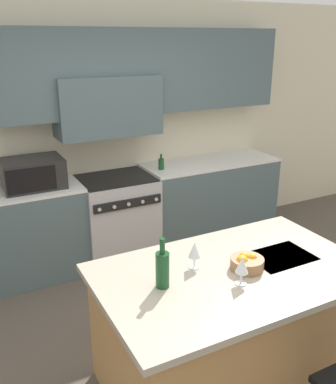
{
  "coord_description": "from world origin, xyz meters",
  "views": [
    {
      "loc": [
        -1.47,
        -2.17,
        2.3
      ],
      "look_at": [
        0.01,
        0.68,
        1.14
      ],
      "focal_mm": 40.0,
      "sensor_mm": 36.0,
      "label": 1
    }
  ],
  "objects": [
    {
      "name": "ground_plane",
      "position": [
        0.0,
        0.0,
        0.0
      ],
      "size": [
        10.0,
        10.0,
        0.0
      ],
      "primitive_type": "plane",
      "color": "brown"
    },
    {
      "name": "back_cabinetry",
      "position": [
        0.0,
        2.13,
        1.61
      ],
      "size": [
        10.0,
        0.46,
        2.7
      ],
      "color": "beige",
      "rests_on": "ground_plane"
    },
    {
      "name": "back_counter",
      "position": [
        -0.0,
        1.89,
        0.47
      ],
      "size": [
        4.0,
        0.62,
        0.94
      ],
      "color": "#4C6066",
      "rests_on": "ground_plane"
    },
    {
      "name": "range_stove",
      "position": [
        0.0,
        1.87,
        0.46
      ],
      "size": [
        0.78,
        0.7,
        0.92
      ],
      "color": "#B7B7BC",
      "rests_on": "ground_plane"
    },
    {
      "name": "microwave",
      "position": [
        -0.82,
        1.89,
        1.08
      ],
      "size": [
        0.56,
        0.43,
        0.28
      ],
      "color": "black",
      "rests_on": "back_counter"
    },
    {
      "name": "kitchen_island",
      "position": [
        0.02,
        -0.21,
        0.45
      ],
      "size": [
        1.76,
        1.08,
        0.89
      ],
      "color": "#B7844C",
      "rests_on": "ground_plane"
    },
    {
      "name": "wine_bottle",
      "position": [
        -0.47,
        -0.18,
        1.01
      ],
      "size": [
        0.08,
        0.08,
        0.32
      ],
      "color": "#194723",
      "rests_on": "kitchen_island"
    },
    {
      "name": "wine_glass_near",
      "position": [
        -0.04,
        -0.37,
        1.01
      ],
      "size": [
        0.08,
        0.08,
        0.18
      ],
      "color": "white",
      "rests_on": "kitchen_island"
    },
    {
      "name": "wine_glass_far",
      "position": [
        -0.19,
        -0.07,
        1.01
      ],
      "size": [
        0.08,
        0.08,
        0.18
      ],
      "color": "white",
      "rests_on": "kitchen_island"
    },
    {
      "name": "fruit_bowl",
      "position": [
        0.1,
        -0.24,
        0.93
      ],
      "size": [
        0.22,
        0.22,
        0.11
      ],
      "color": "#996B47",
      "rests_on": "kitchen_island"
    },
    {
      "name": "oil_bottle_on_counter",
      "position": [
        0.53,
        1.85,
        1.01
      ],
      "size": [
        0.06,
        0.06,
        0.17
      ],
      "color": "#194723",
      "rests_on": "back_counter"
    }
  ]
}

